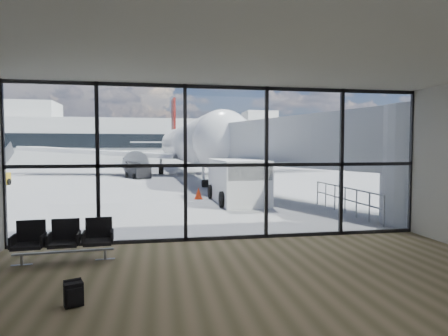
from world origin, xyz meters
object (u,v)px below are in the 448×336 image
object	(u,v)px
airliner	(188,144)
belt_loader	(138,171)
service_van	(238,181)
seating_row	(65,238)
backpack	(74,294)

from	to	relation	value
airliner	belt_loader	distance (m)	8.36
service_van	belt_loader	distance (m)	17.67
seating_row	belt_loader	distance (m)	25.50
belt_loader	service_van	bearing A→B (deg)	-94.15
service_van	airliner	bearing A→B (deg)	90.03
seating_row	belt_loader	size ratio (longest dim) A/B	0.54
seating_row	service_van	size ratio (longest dim) A/B	0.45
service_van	belt_loader	size ratio (longest dim) A/B	1.20
backpack	airliner	distance (m)	34.83
airliner	service_van	distance (m)	22.94
backpack	service_van	distance (m)	12.76
airliner	service_van	size ratio (longest dim) A/B	8.06
seating_row	airliner	world-z (taller)	airliner
backpack	belt_loader	xyz separation A→B (m)	(-0.45, 28.26, 0.39)
seating_row	backpack	world-z (taller)	seating_row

